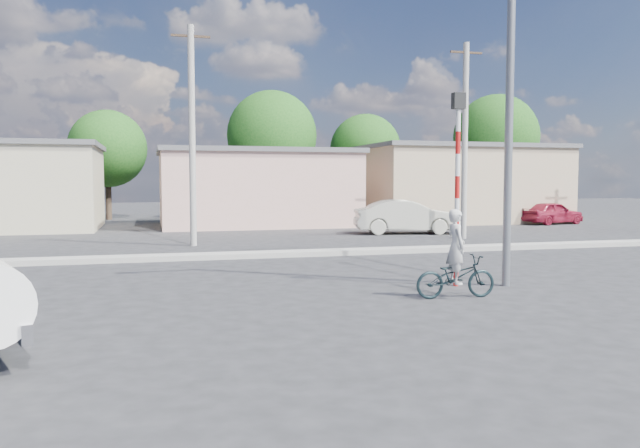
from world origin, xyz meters
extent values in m
plane|color=#262628|center=(0.00, 0.00, 0.00)|extent=(120.00, 120.00, 0.00)
cube|color=#99968E|center=(0.00, 8.00, 0.08)|extent=(40.00, 0.80, 0.16)
cube|color=silver|center=(-5.31, -2.23, 0.52)|extent=(0.82, 1.96, 0.27)
imported|color=black|center=(2.49, 0.17, 0.44)|extent=(1.72, 0.70, 0.89)
imported|color=silver|center=(2.49, 0.17, 0.76)|extent=(0.40, 0.58, 1.52)
imported|color=beige|center=(7.67, 14.86, 0.77)|extent=(4.88, 2.50, 1.53)
imported|color=maroon|center=(17.84, 18.44, 0.63)|extent=(3.91, 2.22, 1.26)
cylinder|color=red|center=(3.20, 1.50, 0.25)|extent=(0.11, 0.11, 0.50)
cylinder|color=white|center=(3.20, 1.50, 0.75)|extent=(0.11, 0.11, 0.50)
cylinder|color=red|center=(3.20, 1.50, 1.25)|extent=(0.11, 0.11, 0.50)
cylinder|color=white|center=(3.20, 1.50, 1.75)|extent=(0.11, 0.11, 0.50)
cylinder|color=red|center=(3.20, 1.50, 2.25)|extent=(0.11, 0.11, 0.50)
cylinder|color=white|center=(3.20, 1.50, 2.75)|extent=(0.11, 0.11, 0.50)
cylinder|color=red|center=(3.20, 1.50, 3.25)|extent=(0.11, 0.11, 0.50)
cylinder|color=white|center=(3.20, 1.50, 3.75)|extent=(0.11, 0.11, 0.50)
cube|color=black|center=(3.20, 1.50, 4.18)|extent=(0.28, 0.18, 0.36)
cylinder|color=slate|center=(4.30, 1.20, 4.50)|extent=(0.18, 0.18, 9.00)
cube|color=#DEAC99|center=(2.00, 22.00, 1.90)|extent=(10.00, 7.00, 3.80)
cube|color=#59595B|center=(2.00, 22.00, 3.92)|extent=(10.30, 7.30, 0.24)
cube|color=tan|center=(14.00, 22.00, 2.10)|extent=(11.00, 7.00, 4.20)
cube|color=#59595B|center=(14.00, 22.00, 4.32)|extent=(11.30, 7.30, 0.24)
cylinder|color=#38281E|center=(-6.00, 29.00, 1.74)|extent=(0.36, 0.36, 3.47)
sphere|color=#316F21|center=(-6.00, 29.00, 4.34)|extent=(4.71, 4.71, 4.71)
cylinder|color=#38281E|center=(4.00, 28.00, 2.10)|extent=(0.36, 0.36, 4.20)
sphere|color=#316F21|center=(4.00, 28.00, 5.25)|extent=(5.70, 5.70, 5.70)
cylinder|color=#38281E|center=(11.00, 30.00, 1.82)|extent=(0.36, 0.36, 3.64)
sphere|color=#316F21|center=(11.00, 30.00, 4.55)|extent=(4.94, 4.94, 4.94)
cylinder|color=#38281E|center=(20.00, 28.00, 2.18)|extent=(0.36, 0.36, 4.37)
sphere|color=#316F21|center=(20.00, 28.00, 5.46)|extent=(5.93, 5.93, 5.93)
cylinder|color=#99968E|center=(-2.00, 12.00, 4.00)|extent=(0.24, 0.24, 8.00)
cube|color=#38281E|center=(-2.00, 12.00, 7.60)|extent=(1.40, 0.08, 0.08)
cylinder|color=#99968E|center=(9.00, 12.00, 4.00)|extent=(0.24, 0.24, 8.00)
cube|color=#38281E|center=(9.00, 12.00, 7.60)|extent=(1.40, 0.08, 0.08)
camera|label=1|loc=(-3.48, -11.28, 2.40)|focal=35.00mm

